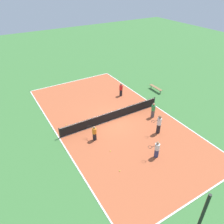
# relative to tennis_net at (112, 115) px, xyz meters

# --- Properties ---
(ground_plane) EXTENTS (80.00, 80.00, 0.00)m
(ground_plane) POSITION_rel_tennis_net_xyz_m (0.00, 0.00, -0.52)
(ground_plane) COLOR #3D7538
(court_surface) EXTENTS (10.36, 19.76, 0.02)m
(court_surface) POSITION_rel_tennis_net_xyz_m (0.00, 0.00, -0.51)
(court_surface) COLOR #B75633
(court_surface) RESTS_ON ground_plane
(tennis_net) EXTENTS (10.16, 0.10, 0.98)m
(tennis_net) POSITION_rel_tennis_net_xyz_m (0.00, 0.00, 0.00)
(tennis_net) COLOR black
(tennis_net) RESTS_ON court_surface
(bench) EXTENTS (0.36, 1.90, 0.45)m
(bench) POSITION_rel_tennis_net_xyz_m (-7.40, -2.49, -0.13)
(bench) COLOR olive
(bench) RESTS_ON ground_plane
(player_coach_red) EXTENTS (0.37, 0.37, 1.46)m
(player_coach_red) POSITION_rel_tennis_net_xyz_m (-3.28, -3.55, 0.32)
(player_coach_red) COLOR black
(player_coach_red) RESTS_ON court_surface
(player_near_white) EXTENTS (0.98, 0.50, 1.76)m
(player_near_white) POSITION_rel_tennis_net_xyz_m (-2.36, 3.68, 0.52)
(player_near_white) COLOR black
(player_near_white) RESTS_ON court_surface
(player_center_orange) EXTENTS (0.52, 0.98, 1.36)m
(player_center_orange) POSITION_rel_tennis_net_xyz_m (2.69, 1.70, 0.26)
(player_center_orange) COLOR black
(player_center_orange) RESTS_ON court_surface
(player_far_green) EXTENTS (0.40, 0.40, 1.53)m
(player_far_green) POSITION_rel_tennis_net_xyz_m (-3.53, 1.58, 0.36)
(player_far_green) COLOR #4C4C51
(player_far_green) RESTS_ON court_surface
(player_far_white) EXTENTS (0.98, 0.54, 1.45)m
(player_far_white) POSITION_rel_tennis_net_xyz_m (-0.33, 5.81, 0.32)
(player_far_white) COLOR navy
(player_far_white) RESTS_ON court_surface
(tennis_ball_midcourt) EXTENTS (0.07, 0.07, 0.07)m
(tennis_ball_midcourt) POSITION_rel_tennis_net_xyz_m (2.30, 3.58, -0.47)
(tennis_ball_midcourt) COLOR #CCE033
(tennis_ball_midcourt) RESTS_ON court_surface
(tennis_ball_near_net) EXTENTS (0.07, 0.07, 0.07)m
(tennis_ball_near_net) POSITION_rel_tennis_net_xyz_m (2.75, 5.61, -0.47)
(tennis_ball_near_net) COLOR #CCE033
(tennis_ball_near_net) RESTS_ON court_surface
(tennis_ball_right_alley) EXTENTS (0.07, 0.07, 0.07)m
(tennis_ball_right_alley) POSITION_rel_tennis_net_xyz_m (3.95, -1.43, -0.47)
(tennis_ball_right_alley) COLOR #CCE033
(tennis_ball_right_alley) RESTS_ON court_surface
(tennis_ball_far_baseline) EXTENTS (0.07, 0.07, 0.07)m
(tennis_ball_far_baseline) POSITION_rel_tennis_net_xyz_m (1.59, -8.52, -0.47)
(tennis_ball_far_baseline) COLOR #CCE033
(tennis_ball_far_baseline) RESTS_ON court_surface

